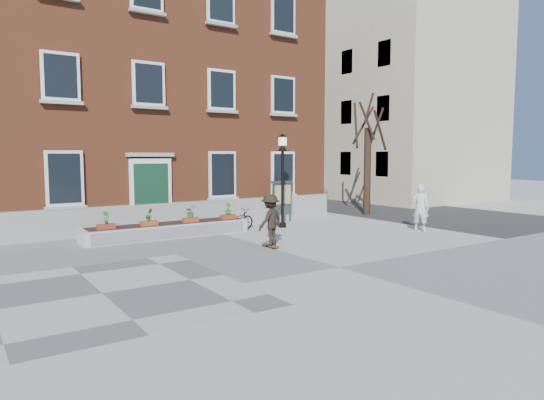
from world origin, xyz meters
TOP-DOWN VIEW (x-y plane):
  - ground at (0.00, 0.00)m, footprint 100.00×100.00m
  - checker_patch at (-6.00, 1.00)m, footprint 6.00×6.00m
  - bicycle at (0.94, 7.24)m, footprint 1.71×0.80m
  - parked_car at (11.64, 16.67)m, footprint 1.63×4.00m
  - bystander at (6.92, 2.94)m, footprint 0.69×0.82m
  - brick_building at (-2.00, 13.98)m, footprint 18.40×10.85m
  - planter_assembly at (-1.99, 7.18)m, footprint 6.20×1.12m
  - bare_tree at (9.01, 8.01)m, footprint 1.83×1.83m
  - side_street at (17.99, 19.78)m, footprint 15.20×36.00m
  - lamp_post at (2.92, 6.82)m, footprint 0.40×0.40m
  - notice_board at (3.85, 8.17)m, footprint 1.10×0.16m
  - skateboarder at (0.04, 3.42)m, footprint 1.23×0.96m

SIDE VIEW (x-z plane):
  - ground at x=0.00m, z-range 0.00..0.00m
  - checker_patch at x=-6.00m, z-range 0.00..0.01m
  - planter_assembly at x=-1.99m, z-range -0.27..0.88m
  - bicycle at x=0.94m, z-range 0.00..0.87m
  - parked_car at x=11.64m, z-range 0.00..1.29m
  - skateboarder at x=0.04m, z-range 0.03..1.79m
  - bystander at x=6.92m, z-range 0.00..1.91m
  - notice_board at x=3.85m, z-range 0.33..2.20m
  - lamp_post at x=2.92m, z-range 0.57..4.50m
  - bare_tree at x=9.01m, z-range -0.29..5.87m
  - brick_building at x=-2.00m, z-range 0.00..12.60m
  - side_street at x=17.99m, z-range -0.23..14.27m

